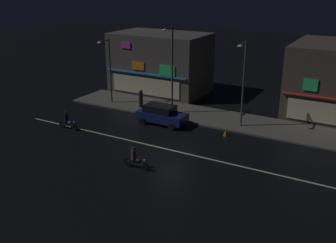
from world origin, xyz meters
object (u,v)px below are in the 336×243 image
parked_car_near_kerb (161,114)px  traffic_cone (226,133)px  pedestrian_on_sidewalk (141,99)px  motorcycle_lead (67,122)px  streetlamp_east (243,78)px  streetlamp_west (108,65)px  streetlamp_mid (171,64)px  motorcycle_following (135,159)px

parked_car_near_kerb → traffic_cone: 5.86m
pedestrian_on_sidewalk → motorcycle_lead: 7.96m
streetlamp_east → traffic_cone: bearing=-100.1°
streetlamp_west → streetlamp_mid: size_ratio=0.81×
parked_car_near_kerb → motorcycle_lead: size_ratio=2.26×
pedestrian_on_sidewalk → traffic_cone: bearing=50.7°
streetlamp_east → streetlamp_mid: bearing=177.9°
pedestrian_on_sidewalk → traffic_cone: 10.05m
streetlamp_west → streetlamp_east: 13.54m
parked_car_near_kerb → motorcycle_lead: (-6.18, -4.90, -0.24)m
streetlamp_west → pedestrian_on_sidewalk: size_ratio=3.55×
streetlamp_mid → parked_car_near_kerb: (0.52, -2.64, -3.83)m
parked_car_near_kerb → motorcycle_following: (2.72, -8.08, -0.24)m
streetlamp_east → parked_car_near_kerb: 7.50m
streetlamp_west → parked_car_near_kerb: size_ratio=1.47×
streetlamp_mid → motorcycle_lead: bearing=-126.9°
streetlamp_west → traffic_cone: bearing=-9.5°
motorcycle_lead → traffic_cone: bearing=-158.9°
pedestrian_on_sidewalk → parked_car_near_kerb: 4.73m
motorcycle_lead → pedestrian_on_sidewalk: bearing=-108.6°
motorcycle_lead → streetlamp_east: bearing=-151.3°
streetlamp_east → pedestrian_on_sidewalk: bearing=178.2°
pedestrian_on_sidewalk → traffic_cone: pedestrian_on_sidewalk is taller
streetlamp_west → motorcycle_following: 14.86m
streetlamp_west → motorcycle_lead: streetlamp_west is taller
parked_car_near_kerb → motorcycle_lead: 7.89m
pedestrian_on_sidewalk → traffic_cone: size_ratio=3.23×
motorcycle_lead → motorcycle_following: (8.90, -3.18, 0.00)m
streetlamp_mid → traffic_cone: size_ratio=14.20×
streetlamp_west → motorcycle_lead: (1.13, -7.28, -3.28)m
streetlamp_mid → motorcycle_following: bearing=-73.2°
parked_car_near_kerb → streetlamp_mid: bearing=101.2°
motorcycle_lead → traffic_cone: (12.00, 5.08, -0.36)m
streetlamp_mid → motorcycle_following: (3.24, -10.73, -4.06)m
streetlamp_east → parked_car_near_kerb: (-6.22, -2.40, -3.44)m
pedestrian_on_sidewalk → motorcycle_following: 12.66m
streetlamp_west → traffic_cone: streetlamp_west is taller
streetlamp_east → motorcycle_lead: size_ratio=3.71×
motorcycle_following → traffic_cone: size_ratio=3.45×
streetlamp_west → traffic_cone: (13.14, -2.21, -3.64)m
streetlamp_mid → pedestrian_on_sidewalk: 5.03m
streetlamp_east → streetlamp_west: bearing=-179.9°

